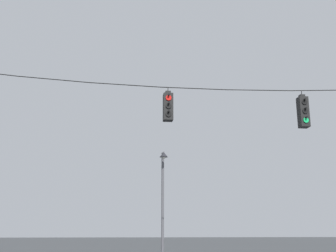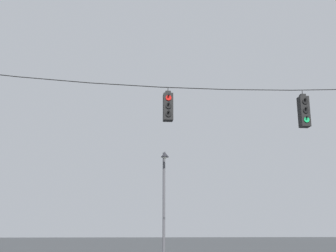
# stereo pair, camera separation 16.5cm
# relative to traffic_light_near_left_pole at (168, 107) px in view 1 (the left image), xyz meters

# --- Properties ---
(span_wire) EXTENTS (17.27, 0.03, 0.42)m
(span_wire) POSITION_rel_traffic_light_near_left_pole_xyz_m (0.92, 0.01, 0.86)
(span_wire) COLOR black
(traffic_light_near_left_pole) EXTENTS (0.34, 0.46, 1.24)m
(traffic_light_near_left_pole) POSITION_rel_traffic_light_near_left_pole_xyz_m (0.00, 0.00, 0.00)
(traffic_light_near_left_pole) COLOR black
(traffic_light_near_right_pole) EXTENTS (0.34, 0.46, 1.42)m
(traffic_light_near_right_pole) POSITION_rel_traffic_light_near_left_pole_xyz_m (5.02, 0.00, -0.02)
(traffic_light_near_right_pole) COLOR black
(street_lamp) EXTENTS (0.37, 0.65, 5.03)m
(street_lamp) POSITION_rel_traffic_light_near_left_pole_xyz_m (0.33, 4.69, -2.49)
(street_lamp) COLOR #515156
(street_lamp) RESTS_ON ground_plane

